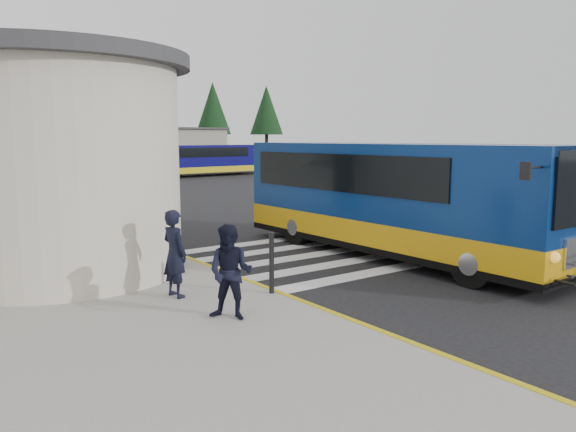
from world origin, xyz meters
TOP-DOWN VIEW (x-y plane):
  - ground at (0.00, 0.00)m, footprint 140.00×140.00m
  - curb_strip at (-4.05, 4.00)m, footprint 0.12×34.00m
  - crosswalk at (-0.50, -0.80)m, footprint 8.00×5.35m
  - depot_building at (6.00, 42.00)m, footprint 26.40×8.40m
  - tree_line at (6.29, 50.00)m, footprint 58.40×4.40m
  - transit_bus at (1.00, -2.15)m, footprint 3.89×10.72m
  - pedestrian_a at (-5.81, -2.77)m, footprint 0.50×0.67m
  - pedestrian_b at (-5.64, -4.56)m, footprint 0.96×0.98m
  - bollard at (-4.20, -3.67)m, footprint 0.10×0.10m
  - far_bus_a at (12.12, 29.43)m, footprint 8.76×3.08m
  - far_bus_b at (14.21, 30.65)m, footprint 8.19×2.64m

SIDE VIEW (x-z plane):
  - ground at x=0.00m, z-range 0.00..0.00m
  - crosswalk at x=-0.50m, z-range 0.00..0.01m
  - curb_strip at x=-4.05m, z-range 0.00..0.16m
  - bollard at x=-4.20m, z-range 0.15..1.36m
  - pedestrian_b at x=-5.64m, z-range 0.15..1.75m
  - pedestrian_a at x=-5.81m, z-range 0.15..1.83m
  - far_bus_b at x=14.21m, z-range 0.31..2.40m
  - far_bus_a at x=12.12m, z-range 0.33..2.55m
  - transit_bus at x=1.00m, z-range -0.07..2.95m
  - depot_building at x=6.00m, z-range 0.01..4.21m
  - tree_line at x=6.29m, z-range 1.77..11.77m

